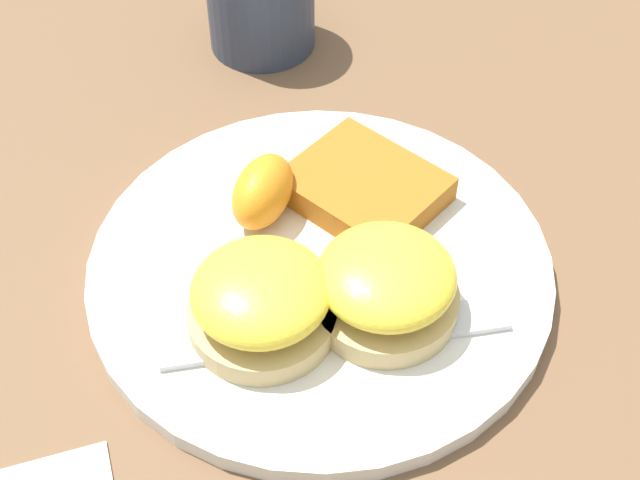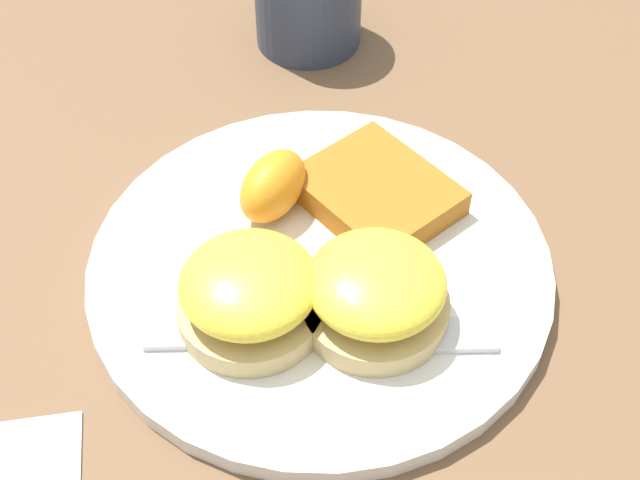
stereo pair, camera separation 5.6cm
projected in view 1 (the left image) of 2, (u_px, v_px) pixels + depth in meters
name	position (u px, v px, depth m)	size (l,w,h in m)	color
ground_plane	(320.00, 274.00, 0.59)	(1.10, 1.10, 0.00)	brown
plate	(320.00, 267.00, 0.58)	(0.30, 0.30, 0.01)	silver
sandwich_benedict_left	(261.00, 301.00, 0.53)	(0.09, 0.09, 0.05)	tan
sandwich_benedict_right	(386.00, 285.00, 0.53)	(0.09, 0.09, 0.05)	tan
hashbrown_patty	(364.00, 188.00, 0.61)	(0.10, 0.08, 0.02)	#A5601C
orange_wedge	(263.00, 191.00, 0.59)	(0.06, 0.04, 0.04)	orange
fork	(360.00, 334.00, 0.54)	(0.07, 0.21, 0.00)	silver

